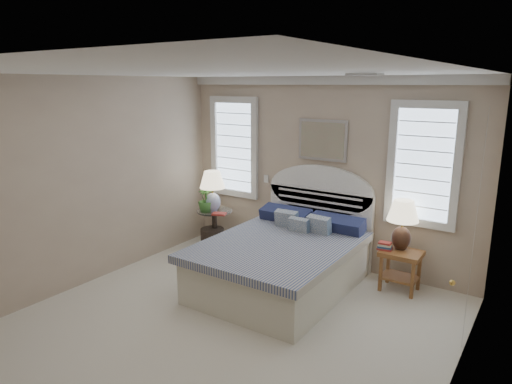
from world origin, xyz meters
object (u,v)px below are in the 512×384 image
at_px(bed, 285,258).
at_px(side_table_left, 215,225).
at_px(lamp_right, 403,219).
at_px(nightstand_right, 401,262).
at_px(lamp_left, 212,187).
at_px(floor_pot, 212,239).

distance_m(bed, side_table_left, 1.75).
bearing_deg(lamp_right, bed, -148.18).
height_order(bed, nightstand_right, bed).
distance_m(side_table_left, lamp_right, 2.96).
height_order(side_table_left, lamp_left, lamp_left).
bearing_deg(lamp_right, nightstand_right, -64.03).
xyz_separation_m(bed, lamp_right, (1.26, 0.78, 0.54)).
bearing_deg(nightstand_right, lamp_right, 115.97).
relative_size(side_table_left, lamp_left, 0.97).
bearing_deg(lamp_left, bed, -18.60).
bearing_deg(lamp_left, floor_pot, -96.43).
height_order(nightstand_right, lamp_left, lamp_left).
xyz_separation_m(floor_pot, lamp_left, (0.00, 0.03, 0.86)).
distance_m(nightstand_right, lamp_left, 3.02).
xyz_separation_m(nightstand_right, floor_pot, (-2.95, -0.17, -0.21)).
bearing_deg(lamp_left, nightstand_right, 2.70).
bearing_deg(bed, lamp_right, 31.82).
bearing_deg(nightstand_right, bed, -151.97).
xyz_separation_m(nightstand_right, lamp_right, (-0.04, 0.09, 0.54)).
bearing_deg(lamp_left, side_table_left, 97.64).
height_order(bed, side_table_left, bed).
height_order(nightstand_right, floor_pot, nightstand_right).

